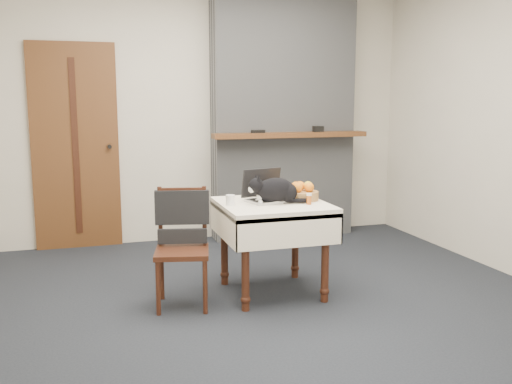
% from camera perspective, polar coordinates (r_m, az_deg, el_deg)
% --- Properties ---
extents(ground, '(4.50, 4.50, 0.00)m').
position_cam_1_polar(ground, '(4.27, -0.41, -10.77)').
color(ground, black).
rests_on(ground, ground).
extents(room_shell, '(4.52, 4.01, 2.61)m').
position_cam_1_polar(room_shell, '(4.46, -2.20, 13.14)').
color(room_shell, beige).
rests_on(room_shell, ground).
extents(door, '(0.82, 0.10, 2.00)m').
position_cam_1_polar(door, '(5.83, -17.61, 4.32)').
color(door, brown).
rests_on(door, ground).
extents(chimney, '(1.62, 0.48, 2.60)m').
position_cam_1_polar(chimney, '(6.05, 2.73, 7.74)').
color(chimney, gray).
rests_on(chimney, ground).
extents(side_table, '(0.78, 0.78, 0.70)m').
position_cam_1_polar(side_table, '(4.27, 1.68, -2.55)').
color(side_table, '#3C2210').
rests_on(side_table, ground).
extents(laptop, '(0.38, 0.34, 0.24)m').
position_cam_1_polar(laptop, '(4.31, 1.06, -0.10)').
color(laptop, '#B7B7BC').
rests_on(laptop, side_table).
extents(cat, '(0.44, 0.19, 0.22)m').
position_cam_1_polar(cat, '(4.21, 2.04, 0.12)').
color(cat, black).
rests_on(cat, side_table).
extents(cream_jar, '(0.07, 0.07, 0.08)m').
position_cam_1_polar(cream_jar, '(4.14, -2.59, -0.82)').
color(cream_jar, white).
rests_on(cream_jar, side_table).
extents(pill_bottle, '(0.04, 0.04, 0.08)m').
position_cam_1_polar(pill_bottle, '(4.19, 5.32, -0.68)').
color(pill_bottle, '#B65216').
rests_on(pill_bottle, side_table).
extents(fruit_basket, '(0.24, 0.24, 0.14)m').
position_cam_1_polar(fruit_basket, '(4.36, 4.66, -0.08)').
color(fruit_basket, '#AD7F45').
rests_on(fruit_basket, side_table).
extents(desk_clutter, '(0.15, 0.08, 0.01)m').
position_cam_1_polar(desk_clutter, '(4.37, 3.38, -0.72)').
color(desk_clutter, black).
rests_on(desk_clutter, side_table).
extents(chair, '(0.45, 0.44, 0.84)m').
position_cam_1_polar(chair, '(4.12, -7.39, -3.80)').
color(chair, '#3C2210').
rests_on(chair, ground).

